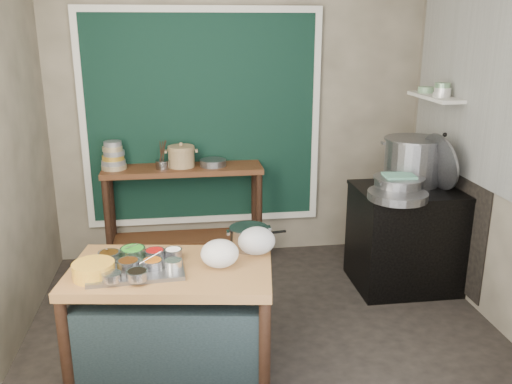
{
  "coord_description": "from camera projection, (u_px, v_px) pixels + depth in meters",
  "views": [
    {
      "loc": [
        -0.55,
        -3.57,
        2.18
      ],
      "look_at": [
        -0.02,
        0.25,
        1.0
      ],
      "focal_mm": 38.0,
      "sensor_mm": 36.0,
      "label": 1
    }
  ],
  "objects": [
    {
      "name": "floor",
      "position": [
        263.0,
        329.0,
        4.1
      ],
      "size": [
        3.5,
        3.0,
        0.02
      ],
      "primitive_type": "cube",
      "color": "#2D2723",
      "rests_on": "ground"
    },
    {
      "name": "back_wall",
      "position": [
        239.0,
        113.0,
        5.12
      ],
      "size": [
        3.5,
        0.02,
        2.8
      ],
      "primitive_type": "cube",
      "color": "gray",
      "rests_on": "floor"
    },
    {
      "name": "right_wall",
      "position": [
        503.0,
        139.0,
        3.92
      ],
      "size": [
        0.02,
        3.0,
        2.8
      ],
      "primitive_type": "cube",
      "color": "gray",
      "rests_on": "floor"
    },
    {
      "name": "curtain_panel",
      "position": [
        202.0,
        120.0,
        5.05
      ],
      "size": [
        2.1,
        0.02,
        1.9
      ],
      "primitive_type": "cube",
      "color": "black",
      "rests_on": "back_wall"
    },
    {
      "name": "curtain_frame",
      "position": [
        202.0,
        120.0,
        5.04
      ],
      "size": [
        2.22,
        0.03,
        2.02
      ],
      "primitive_type": null,
      "color": "beige",
      "rests_on": "back_wall"
    },
    {
      "name": "tile_panel",
      "position": [
        468.0,
        70.0,
        4.3
      ],
      "size": [
        0.02,
        1.7,
        1.7
      ],
      "primitive_type": "cube",
      "color": "#B2B2AA",
      "rests_on": "right_wall"
    },
    {
      "name": "soot_patch",
      "position": [
        448.0,
        203.0,
        4.74
      ],
      "size": [
        0.01,
        1.3,
        1.3
      ],
      "primitive_type": "cube",
      "color": "black",
      "rests_on": "right_wall"
    },
    {
      "name": "wall_shelf",
      "position": [
        436.0,
        97.0,
        4.65
      ],
      "size": [
        0.22,
        0.7,
        0.03
      ],
      "primitive_type": "cube",
      "color": "beige",
      "rests_on": "right_wall"
    },
    {
      "name": "prep_table",
      "position": [
        173.0,
        321.0,
        3.47
      ],
      "size": [
        1.34,
        0.9,
        0.75
      ],
      "primitive_type": "cube",
      "rotation": [
        0.0,
        0.0,
        -0.15
      ],
      "color": "brown",
      "rests_on": "floor"
    },
    {
      "name": "back_counter",
      "position": [
        185.0,
        216.0,
        5.1
      ],
      "size": [
        1.45,
        0.4,
        0.95
      ],
      "primitive_type": "cube",
      "color": "#502E16",
      "rests_on": "floor"
    },
    {
      "name": "stove_block",
      "position": [
        408.0,
        239.0,
        4.67
      ],
      "size": [
        0.9,
        0.68,
        0.85
      ],
      "primitive_type": "cube",
      "color": "black",
      "rests_on": "floor"
    },
    {
      "name": "stove_top",
      "position": [
        412.0,
        190.0,
        4.54
      ],
      "size": [
        0.92,
        0.69,
        0.03
      ],
      "primitive_type": "cube",
      "color": "black",
      "rests_on": "stove_block"
    },
    {
      "name": "condiment_tray",
      "position": [
        136.0,
        268.0,
        3.32
      ],
      "size": [
        0.59,
        0.44,
        0.03
      ],
      "primitive_type": "cube",
      "rotation": [
        0.0,
        0.0,
        0.06
      ],
      "color": "gray",
      "rests_on": "prep_table"
    },
    {
      "name": "condiment_bowls",
      "position": [
        134.0,
        261.0,
        3.32
      ],
      "size": [
        0.57,
        0.46,
        0.06
      ],
      "color": "gray",
      "rests_on": "condiment_tray"
    },
    {
      "name": "yellow_basin",
      "position": [
        94.0,
        270.0,
        3.21
      ],
      "size": [
        0.29,
        0.29,
        0.1
      ],
      "primitive_type": "cylinder",
      "rotation": [
        0.0,
        0.0,
        0.17
      ],
      "color": "#B96622",
      "rests_on": "prep_table"
    },
    {
      "name": "saucepan",
      "position": [
        249.0,
        237.0,
        3.64
      ],
      "size": [
        0.31,
        0.31,
        0.15
      ],
      "primitive_type": null,
      "rotation": [
        0.0,
        0.0,
        0.16
      ],
      "color": "gray",
      "rests_on": "prep_table"
    },
    {
      "name": "plastic_bag_a",
      "position": [
        220.0,
        253.0,
        3.34
      ],
      "size": [
        0.29,
        0.27,
        0.18
      ],
      "primitive_type": "ellipsoid",
      "rotation": [
        0.0,
        0.0,
        0.33
      ],
      "color": "white",
      "rests_on": "prep_table"
    },
    {
      "name": "plastic_bag_b",
      "position": [
        257.0,
        241.0,
        3.53
      ],
      "size": [
        0.31,
        0.29,
        0.18
      ],
      "primitive_type": "ellipsoid",
      "rotation": [
        0.0,
        0.0,
        0.39
      ],
      "color": "white",
      "rests_on": "prep_table"
    },
    {
      "name": "bowl_stack",
      "position": [
        114.0,
        157.0,
        4.86
      ],
      "size": [
        0.22,
        0.22,
        0.25
      ],
      "color": "tan",
      "rests_on": "back_counter"
    },
    {
      "name": "utensil_cup",
      "position": [
        163.0,
        164.0,
        4.88
      ],
      "size": [
        0.16,
        0.16,
        0.08
      ],
      "primitive_type": "cylinder",
      "rotation": [
        0.0,
        0.0,
        0.25
      ],
      "color": "gray",
      "rests_on": "back_counter"
    },
    {
      "name": "ceramic_crock",
      "position": [
        181.0,
        158.0,
        4.94
      ],
      "size": [
        0.26,
        0.26,
        0.17
      ],
      "primitive_type": null,
      "rotation": [
        0.0,
        0.0,
        -0.02
      ],
      "color": "#8C6C4C",
      "rests_on": "back_counter"
    },
    {
      "name": "wide_bowl",
      "position": [
        213.0,
        163.0,
        4.98
      ],
      "size": [
        0.25,
        0.25,
        0.06
      ],
      "primitive_type": "cylinder",
      "rotation": [
        0.0,
        0.0,
        0.03
      ],
      "color": "gray",
      "rests_on": "back_counter"
    },
    {
      "name": "stock_pot",
      "position": [
        412.0,
        161.0,
        4.64
      ],
      "size": [
        0.67,
        0.67,
        0.4
      ],
      "primitive_type": null,
      "rotation": [
        0.0,
        0.0,
        -0.43
      ],
      "color": "gray",
      "rests_on": "stove_top"
    },
    {
      "name": "pot_lid",
      "position": [
        440.0,
        162.0,
        4.45
      ],
      "size": [
        0.19,
        0.49,
        0.48
      ],
      "primitive_type": "cylinder",
      "rotation": [
        0.0,
        1.36,
        0.15
      ],
      "color": "gray",
      "rests_on": "stove_top"
    },
    {
      "name": "steamer",
      "position": [
        399.0,
        185.0,
        4.4
      ],
      "size": [
        0.56,
        0.56,
        0.14
      ],
      "primitive_type": null,
      "rotation": [
        0.0,
        0.0,
        0.43
      ],
      "color": "gray",
      "rests_on": "stove_top"
    },
    {
      "name": "green_cloth",
      "position": [
        399.0,
        176.0,
        4.37
      ],
      "size": [
        0.25,
        0.2,
        0.02
      ],
      "primitive_type": "cube",
      "rotation": [
        0.0,
        0.0,
        -0.06
      ],
      "color": "#60AA85",
      "rests_on": "steamer"
    },
    {
      "name": "shallow_pan",
      "position": [
        398.0,
        195.0,
        4.25
      ],
      "size": [
        0.52,
        0.52,
        0.06
      ],
      "primitive_type": "cylinder",
      "rotation": [
        0.0,
        0.0,
        -0.11
      ],
      "color": "gray",
      "rests_on": "stove_top"
    },
    {
      "name": "shelf_bowl_stack",
      "position": [
        442.0,
        90.0,
        4.52
      ],
      "size": [
        0.15,
        0.15,
        0.12
      ],
      "color": "silver",
      "rests_on": "wall_shelf"
    },
    {
      "name": "shelf_bowl_green",
      "position": [
        426.0,
        90.0,
        4.83
      ],
      "size": [
        0.15,
        0.15,
        0.05
      ],
      "primitive_type": "cylinder",
      "rotation": [
        0.0,
        0.0,
        -0.03
      ],
      "color": "gray",
      "rests_on": "wall_shelf"
    }
  ]
}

